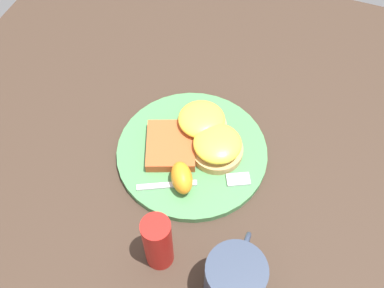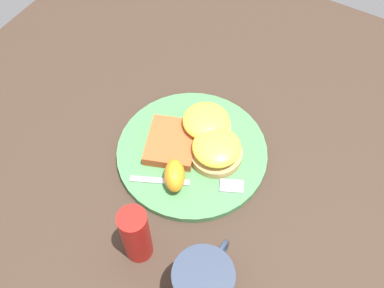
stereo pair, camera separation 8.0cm
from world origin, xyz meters
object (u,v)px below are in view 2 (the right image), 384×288
Objects in this scene: fork at (194,183)px; condiment_bottle at (136,235)px; sandwich_benedict_right at (208,125)px; orange_wedge at (175,176)px; sandwich_benedict_left at (216,150)px; cup at (203,285)px; hashbrown_patty at (172,142)px.

condiment_bottle is at bearing 172.52° from fork.
sandwich_benedict_right is 0.12m from orange_wedge.
fork is at bearing 175.82° from sandwich_benedict_left.
condiment_bottle reaches higher than sandwich_benedict_left.
sandwich_benedict_left is at bearing 24.18° from cup.
hashbrown_patty is at bearing 145.27° from sandwich_benedict_right.
orange_wedge is 0.32× the size of fork.
cup is at bearing -138.25° from hashbrown_patty.
sandwich_benedict_right is 0.07m from hashbrown_patty.
orange_wedge reaches higher than fork.
sandwich_benedict_right is at bearing 3.66° from condiment_bottle.
sandwich_benedict_left is 1.00× the size of sandwich_benedict_right.
hashbrown_patty is at bearing 16.74° from condiment_bottle.
condiment_bottle is at bearing -163.26° from hashbrown_patty.
sandwich_benedict_right is 0.77× the size of condiment_bottle.
sandwich_benedict_left is 0.07m from fork.
fork is 1.53× the size of condiment_bottle.
sandwich_benedict_right is 0.92× the size of hashbrown_patty.
fork is at bearing -66.60° from orange_wedge.
sandwich_benedict_right is (0.04, 0.04, 0.00)m from sandwich_benedict_left.
hashbrown_patty is 0.27m from cup.
sandwich_benedict_left is 0.09m from orange_wedge.
cup is (-0.20, -0.18, 0.03)m from hashbrown_patty.
hashbrown_patty is (-0.06, 0.04, -0.01)m from sandwich_benedict_right.
orange_wedge is (-0.08, 0.04, -0.00)m from sandwich_benedict_left.
sandwich_benedict_left is 0.21m from condiment_bottle.
cup reaches higher than sandwich_benedict_left.
sandwich_benedict_right is at bearing 44.36° from sandwich_benedict_left.
sandwich_benedict_right reaches higher than fork.
cup reaches higher than hashbrown_patty.
sandwich_benedict_left is at bearing -23.76° from orange_wedge.
sandwich_benedict_right is at bearing 1.77° from orange_wedge.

